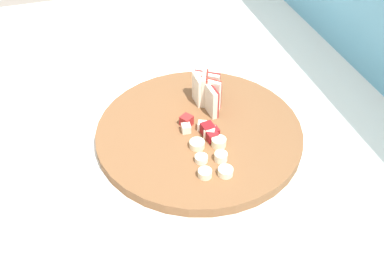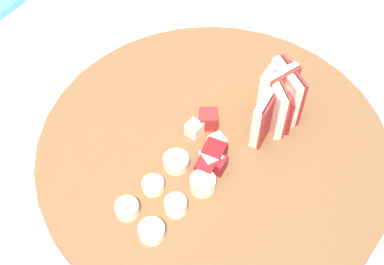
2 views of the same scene
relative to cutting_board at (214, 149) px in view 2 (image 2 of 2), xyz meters
name	(u,v)px [view 2 (image 2 of 2)]	position (x,y,z in m)	size (l,w,h in m)	color
cutting_board	(214,149)	(0.00, 0.00, 0.00)	(0.38, 0.38, 0.02)	brown
apple_wedge_fan	(277,99)	(-0.07, 0.04, 0.04)	(0.08, 0.05, 0.06)	#B22D23
apple_dice_pile	(210,148)	(0.01, 0.00, 0.02)	(0.08, 0.06, 0.02)	white
banana_slice_rows	(168,194)	(0.08, 0.00, 0.02)	(0.10, 0.07, 0.02)	beige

